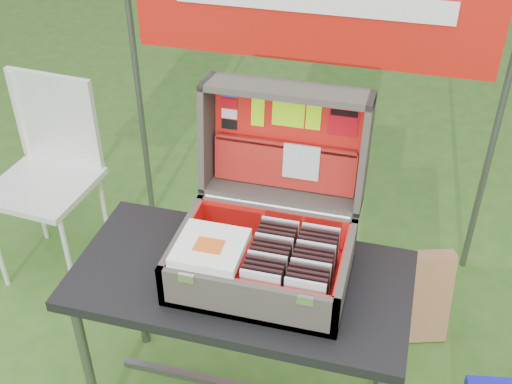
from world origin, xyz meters
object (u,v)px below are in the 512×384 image
(chair, at_px, (43,188))
(cardboard_box, at_px, (401,298))
(suitcase, at_px, (267,202))
(table, at_px, (242,347))

(chair, relative_size, cardboard_box, 2.18)
(suitcase, bearing_deg, table, -138.86)
(table, height_order, cardboard_box, table)
(suitcase, relative_size, chair, 0.59)
(table, bearing_deg, chair, 153.31)
(table, height_order, suitcase, suitcase)
(table, xyz_separation_m, chair, (-1.13, 0.58, 0.13))
(table, bearing_deg, suitcase, 41.47)
(suitcase, height_order, chair, suitcase)
(chair, xyz_separation_m, cardboard_box, (1.69, -0.03, -0.26))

